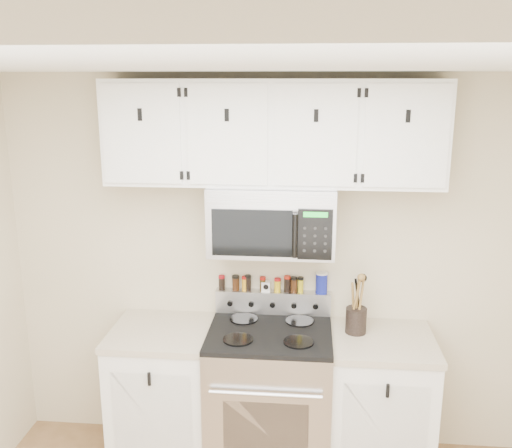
{
  "coord_description": "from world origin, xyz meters",
  "views": [
    {
      "loc": [
        0.22,
        -1.81,
        2.46
      ],
      "look_at": [
        -0.09,
        1.45,
        1.62
      ],
      "focal_mm": 40.0,
      "sensor_mm": 36.0,
      "label": 1
    }
  ],
  "objects": [
    {
      "name": "utensil_crock",
      "position": [
        0.53,
        1.52,
        1.02
      ],
      "size": [
        0.13,
        0.13,
        0.38
      ],
      "color": "black",
      "rests_on": "base_cabinet_right"
    },
    {
      "name": "back_wall",
      "position": [
        0.0,
        1.75,
        1.25
      ],
      "size": [
        3.5,
        0.01,
        2.5
      ],
      "primitive_type": "cube",
      "color": "#BBAF8C",
      "rests_on": "floor"
    },
    {
      "name": "spice_jar_5",
      "position": [
        0.03,
        1.71,
        1.15
      ],
      "size": [
        0.04,
        0.04,
        0.09
      ],
      "color": "gold",
      "rests_on": "range"
    },
    {
      "name": "spice_jar_6",
      "position": [
        0.09,
        1.71,
        1.16
      ],
      "size": [
        0.04,
        0.04,
        0.11
      ],
      "color": "black",
      "rests_on": "range"
    },
    {
      "name": "spice_jar_7",
      "position": [
        0.14,
        1.71,
        1.15
      ],
      "size": [
        0.04,
        0.04,
        0.1
      ],
      "color": "#3D200E",
      "rests_on": "range"
    },
    {
      "name": "spice_jar_8",
      "position": [
        0.18,
        1.71,
        1.15
      ],
      "size": [
        0.04,
        0.04,
        0.1
      ],
      "color": "gold",
      "rests_on": "range"
    },
    {
      "name": "spice_jar_2",
      "position": [
        -0.19,
        1.71,
        1.15
      ],
      "size": [
        0.04,
        0.04,
        0.1
      ],
      "color": "orange",
      "rests_on": "range"
    },
    {
      "name": "salt_canister",
      "position": [
        0.32,
        1.71,
        1.17
      ],
      "size": [
        0.08,
        0.08,
        0.14
      ],
      "color": "navy",
      "rests_on": "range"
    },
    {
      "name": "spice_jar_0",
      "position": [
        -0.34,
        1.71,
        1.15
      ],
      "size": [
        0.04,
        0.04,
        0.1
      ],
      "color": "black",
      "rests_on": "range"
    },
    {
      "name": "microwave",
      "position": [
        0.0,
        1.55,
        1.63
      ],
      "size": [
        0.76,
        0.44,
        0.42
      ],
      "color": "#9E9EA3",
      "rests_on": "back_wall"
    },
    {
      "name": "base_cabinet_left",
      "position": [
        -0.69,
        1.45,
        0.46
      ],
      "size": [
        0.64,
        0.62,
        0.92
      ],
      "color": "white",
      "rests_on": "floor"
    },
    {
      "name": "upper_cabinets",
      "position": [
        -0.0,
        1.58,
        2.15
      ],
      "size": [
        2.0,
        0.35,
        0.62
      ],
      "color": "white",
      "rests_on": "back_wall"
    },
    {
      "name": "spice_jar_1",
      "position": [
        -0.25,
        1.71,
        1.15
      ],
      "size": [
        0.05,
        0.05,
        0.1
      ],
      "color": "#391E0D",
      "rests_on": "range"
    },
    {
      "name": "spice_jar_4",
      "position": [
        -0.07,
        1.71,
        1.15
      ],
      "size": [
        0.04,
        0.04,
        0.1
      ],
      "color": "#3A290E",
      "rests_on": "range"
    },
    {
      "name": "range",
      "position": [
        0.0,
        1.43,
        0.49
      ],
      "size": [
        0.76,
        0.65,
        1.1
      ],
      "color": "#B7B7BA",
      "rests_on": "floor"
    },
    {
      "name": "base_cabinet_right",
      "position": [
        0.69,
        1.45,
        0.46
      ],
      "size": [
        0.64,
        0.62,
        0.92
      ],
      "color": "white",
      "rests_on": "floor"
    },
    {
      "name": "ceiling",
      "position": [
        0.0,
        0.0,
        2.5
      ],
      "size": [
        3.5,
        3.5,
        0.01
      ],
      "primitive_type": "cube",
      "color": "white",
      "rests_on": "back_wall"
    },
    {
      "name": "kitchen_timer",
      "position": [
        -0.05,
        1.71,
        1.13
      ],
      "size": [
        0.06,
        0.05,
        0.07
      ],
      "primitive_type": "cube",
      "rotation": [
        0.0,
        0.0,
        -0.1
      ],
      "color": "white",
      "rests_on": "range"
    },
    {
      "name": "spice_jar_3",
      "position": [
        -0.17,
        1.71,
        1.15
      ],
      "size": [
        0.04,
        0.04,
        0.11
      ],
      "color": "black",
      "rests_on": "range"
    }
  ]
}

